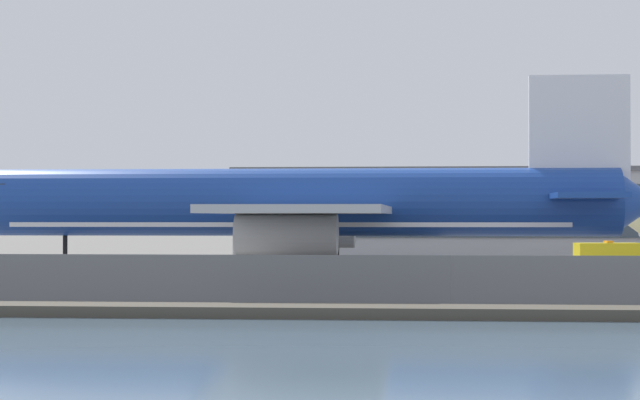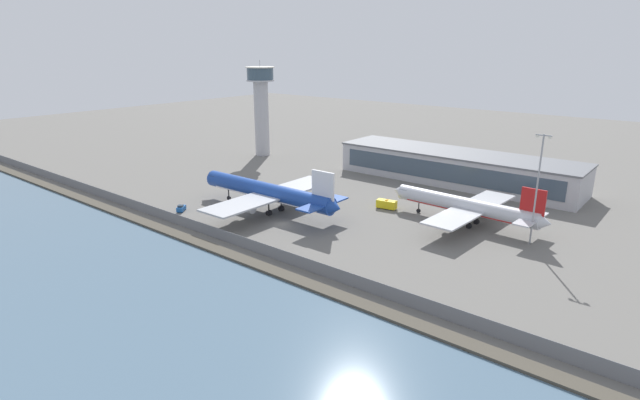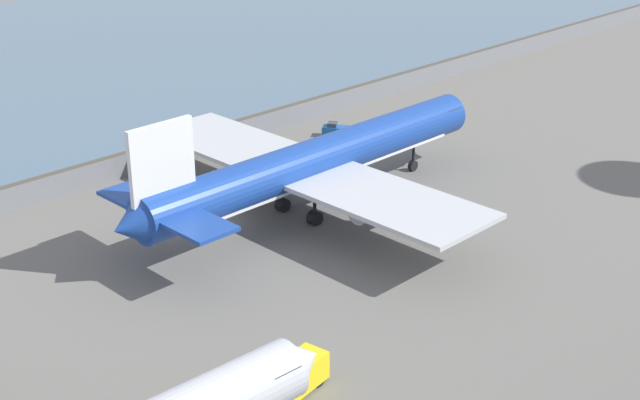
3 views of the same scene
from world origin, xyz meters
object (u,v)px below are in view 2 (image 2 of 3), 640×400
object	(u,v)px
baggage_tug	(181,208)
apron_light_mast_apron_west	(537,185)
passenger_jet_silver	(467,206)
control_tower	(261,102)
ops_van	(387,204)
cargo_jet_blue	(268,192)

from	to	relation	value
baggage_tug	apron_light_mast_apron_west	world-z (taller)	apron_light_mast_apron_west
passenger_jet_silver	control_tower	distance (m)	99.65
ops_van	apron_light_mast_apron_west	world-z (taller)	apron_light_mast_apron_west
cargo_jet_blue	apron_light_mast_apron_west	distance (m)	63.15
baggage_tug	control_tower	bearing A→B (deg)	118.16
cargo_jet_blue	ops_van	xyz separation A→B (m)	(22.63, 21.01, -3.86)
passenger_jet_silver	control_tower	bearing A→B (deg)	164.68
ops_van	apron_light_mast_apron_west	xyz separation A→B (m)	(36.86, -1.44, 11.97)
baggage_tug	control_tower	xyz separation A→B (m)	(-33.67, 62.90, 19.79)
ops_van	apron_light_mast_apron_west	size ratio (longest dim) A/B	0.23
passenger_jet_silver	ops_van	bearing A→B (deg)	-175.55
cargo_jet_blue	ops_van	size ratio (longest dim) A/B	8.66
baggage_tug	control_tower	world-z (taller)	control_tower
cargo_jet_blue	baggage_tug	bearing A→B (deg)	-140.99
cargo_jet_blue	passenger_jet_silver	distance (m)	49.08
passenger_jet_silver	apron_light_mast_apron_west	world-z (taller)	apron_light_mast_apron_west
control_tower	cargo_jet_blue	bearing A→B (deg)	-43.46
control_tower	apron_light_mast_apron_west	world-z (taller)	control_tower
baggage_tug	control_tower	distance (m)	74.04
cargo_jet_blue	passenger_jet_silver	xyz separation A→B (m)	(43.54, 22.63, -0.64)
control_tower	ops_van	bearing A→B (deg)	-20.48
cargo_jet_blue	baggage_tug	size ratio (longest dim) A/B	13.38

